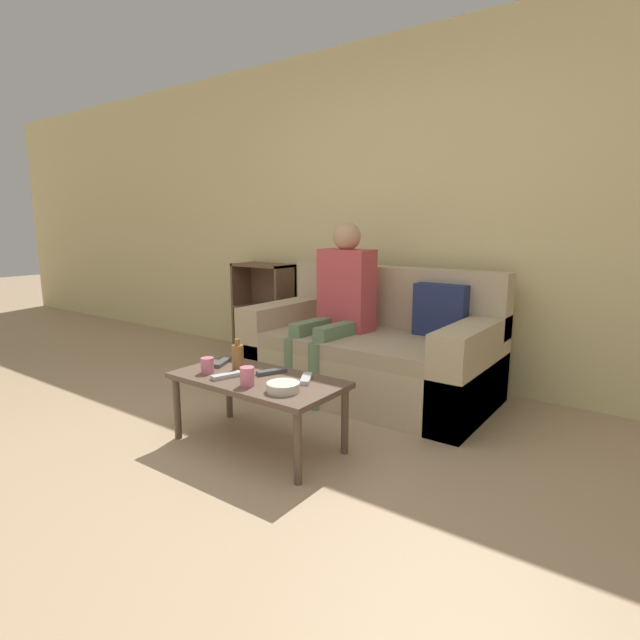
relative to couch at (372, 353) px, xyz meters
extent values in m
plane|color=tan|center=(-0.01, -1.84, -0.30)|extent=(22.00, 22.00, 0.00)
cube|color=beige|center=(-0.01, 0.56, 1.00)|extent=(12.00, 0.06, 2.60)
cube|color=tan|center=(-0.01, -0.04, -0.12)|extent=(1.71, 0.92, 0.35)
cube|color=tan|center=(-0.01, -0.13, 0.10)|extent=(1.27, 0.74, 0.10)
cube|color=tan|center=(-0.01, 0.33, 0.37)|extent=(1.71, 0.18, 0.45)
cube|color=tan|center=(-0.75, -0.04, 0.01)|extent=(0.22, 0.92, 0.61)
cube|color=tan|center=(0.74, -0.04, 0.01)|extent=(0.22, 0.92, 0.61)
cube|color=navy|center=(0.43, 0.18, 0.33)|extent=(0.36, 0.12, 0.36)
cube|color=brown|center=(-1.66, 0.38, 0.13)|extent=(0.02, 0.28, 0.85)
cube|color=brown|center=(-1.12, 0.38, 0.13)|extent=(0.02, 0.28, 0.85)
cube|color=brown|center=(-1.39, 0.51, 0.13)|extent=(0.57, 0.02, 0.85)
cube|color=brown|center=(-1.39, 0.38, -0.29)|extent=(0.57, 0.28, 0.02)
cube|color=brown|center=(-1.39, 0.38, 0.15)|extent=(0.52, 0.28, 0.02)
cube|color=brown|center=(-1.39, 0.38, 0.54)|extent=(0.57, 0.28, 0.02)
cube|color=#6699A8|center=(-1.63, 0.36, -0.11)|extent=(0.04, 0.16, 0.33)
cube|color=#2D7A4C|center=(-1.57, 0.36, -0.15)|extent=(0.06, 0.16, 0.25)
cube|color=gold|center=(-1.51, 0.37, -0.10)|extent=(0.06, 0.19, 0.35)
cube|color=#33519E|center=(-1.45, 0.38, -0.12)|extent=(0.06, 0.23, 0.31)
cube|color=#33519E|center=(-1.38, 0.37, -0.16)|extent=(0.07, 0.21, 0.22)
cube|color=#232328|center=(-1.31, 0.37, -0.14)|extent=(0.06, 0.18, 0.27)
cube|color=gold|center=(-1.26, 0.38, -0.13)|extent=(0.04, 0.24, 0.29)
cube|color=#6699A8|center=(-1.21, 0.37, -0.15)|extent=(0.04, 0.20, 0.24)
cube|color=beige|center=(-1.17, 0.37, -0.14)|extent=(0.04, 0.17, 0.27)
cylinder|color=brown|center=(-0.50, -1.33, -0.12)|extent=(0.04, 0.04, 0.36)
cylinder|color=brown|center=(0.38, -1.33, -0.12)|extent=(0.04, 0.04, 0.36)
cylinder|color=brown|center=(-0.50, -0.93, -0.12)|extent=(0.04, 0.04, 0.36)
cylinder|color=brown|center=(0.38, -0.93, -0.12)|extent=(0.04, 0.04, 0.36)
cube|color=brown|center=(-0.06, -1.13, 0.08)|extent=(0.95, 0.48, 0.03)
cylinder|color=#66845B|center=(-0.36, -0.48, -0.07)|extent=(0.10, 0.10, 0.45)
cylinder|color=#66845B|center=(-0.14, -0.50, -0.07)|extent=(0.10, 0.10, 0.45)
cube|color=#66845B|center=(-0.34, -0.24, 0.20)|extent=(0.13, 0.42, 0.09)
cube|color=#66845B|center=(-0.13, -0.26, 0.20)|extent=(0.13, 0.42, 0.09)
cube|color=#C6474C|center=(-0.22, 0.00, 0.44)|extent=(0.41, 0.22, 0.58)
sphere|color=tan|center=(-0.22, 0.00, 0.82)|extent=(0.20, 0.20, 0.20)
cylinder|color=pink|center=(0.00, -1.26, 0.14)|extent=(0.07, 0.07, 0.10)
cylinder|color=pink|center=(-0.35, -1.22, 0.14)|extent=(0.07, 0.07, 0.09)
cube|color=#B7B7BC|center=(0.19, -1.02, 0.11)|extent=(0.13, 0.17, 0.02)
cube|color=#47474C|center=(-0.40, -1.06, 0.11)|extent=(0.11, 0.18, 0.02)
cube|color=#47474C|center=(-0.04, -1.03, 0.11)|extent=(0.11, 0.17, 0.02)
cube|color=#B7B7BC|center=(-0.19, -1.23, 0.11)|extent=(0.10, 0.18, 0.02)
cylinder|color=beige|center=(0.20, -1.22, 0.12)|extent=(0.17, 0.17, 0.05)
cylinder|color=olive|center=(-0.24, -1.09, 0.17)|extent=(0.07, 0.07, 0.14)
cylinder|color=olive|center=(-0.24, -1.09, 0.26)|extent=(0.03, 0.03, 0.04)
camera|label=1|loc=(1.74, -3.02, 0.91)|focal=28.00mm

